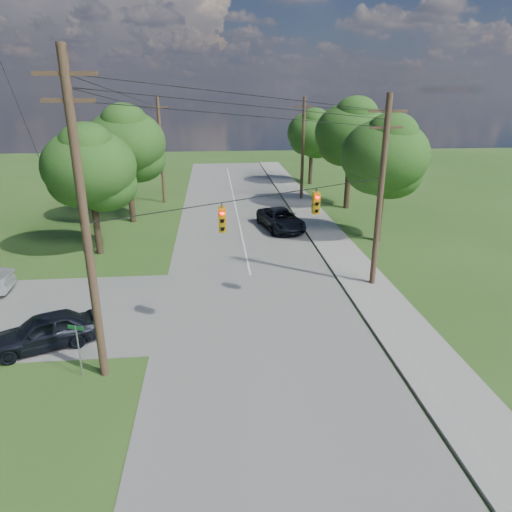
{
  "coord_description": "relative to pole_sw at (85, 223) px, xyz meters",
  "views": [
    {
      "loc": [
        -0.06,
        -15.5,
        10.62
      ],
      "look_at": [
        1.87,
        5.0,
        3.1
      ],
      "focal_mm": 32.0,
      "sensor_mm": 36.0,
      "label": 1
    }
  ],
  "objects": [
    {
      "name": "tree_e_near",
      "position": [
        16.6,
        15.6,
        0.02
      ],
      "size": [
        6.2,
        6.2,
        8.81
      ],
      "color": "#3F301F",
      "rests_on": "ground"
    },
    {
      "name": "power_lines",
      "position": [
        6.1,
        11.14,
        2.93
      ],
      "size": [
        13.93,
        29.62,
        4.93
      ],
      "color": "black",
      "rests_on": "ground"
    },
    {
      "name": "sidewalk_east",
      "position": [
        13.3,
        4.6,
        -6.17
      ],
      "size": [
        2.6,
        100.0,
        0.12
      ],
      "primitive_type": "cube",
      "color": "gray",
      "rests_on": "ground"
    },
    {
      "name": "pole_north_e",
      "position": [
        13.5,
        29.6,
        -1.1
      ],
      "size": [
        2.0,
        0.32,
        10.0
      ],
      "color": "brown",
      "rests_on": "ground"
    },
    {
      "name": "street_name_sign",
      "position": [
        -0.84,
        -0.05,
        -4.77
      ],
      "size": [
        0.63,
        0.27,
        2.23
      ],
      "rotation": [
        0.0,
        0.0,
        -0.37
      ],
      "color": "#96989C",
      "rests_on": "ground"
    },
    {
      "name": "car_main_north",
      "position": [
        9.85,
        19.17,
        -5.4
      ],
      "size": [
        3.75,
        6.17,
        1.6
      ],
      "primitive_type": "imported",
      "rotation": [
        0.0,
        0.0,
        0.2
      ],
      "color": "black",
      "rests_on": "main_road"
    },
    {
      "name": "tree_e_far",
      "position": [
        16.1,
        37.6,
        -0.31
      ],
      "size": [
        5.8,
        5.8,
        8.32
      ],
      "color": "#3F301F",
      "rests_on": "ground"
    },
    {
      "name": "tree_w_mid",
      "position": [
        -2.4,
        22.6,
        0.35
      ],
      "size": [
        6.4,
        6.4,
        9.22
      ],
      "color": "#3F301F",
      "rests_on": "ground"
    },
    {
      "name": "main_road",
      "position": [
        6.6,
        4.6,
        -6.21
      ],
      "size": [
        10.0,
        100.0,
        0.03
      ],
      "primitive_type": "cube",
      "color": "gray",
      "rests_on": "ground"
    },
    {
      "name": "pole_ne",
      "position": [
        13.5,
        7.6,
        -0.76
      ],
      "size": [
        2.0,
        0.32,
        10.5
      ],
      "color": "brown",
      "rests_on": "ground"
    },
    {
      "name": "tree_w_near",
      "position": [
        -3.4,
        14.6,
        -0.3
      ],
      "size": [
        6.0,
        6.0,
        8.4
      ],
      "color": "#3F301F",
      "rests_on": "ground"
    },
    {
      "name": "pole_sw",
      "position": [
        0.0,
        0.0,
        0.0
      ],
      "size": [
        2.0,
        0.32,
        12.0
      ],
      "color": "brown",
      "rests_on": "ground"
    },
    {
      "name": "ground",
      "position": [
        4.6,
        -0.4,
        -6.23
      ],
      "size": [
        140.0,
        140.0,
        0.0
      ],
      "primitive_type": "plane",
      "color": "#2B4E1A",
      "rests_on": "ground"
    },
    {
      "name": "traffic_signals",
      "position": [
        7.15,
        4.03,
        -0.73
      ],
      "size": [
        4.91,
        3.27,
        1.05
      ],
      "color": "#C4900B",
      "rests_on": "ground"
    },
    {
      "name": "tree_e_mid",
      "position": [
        17.1,
        25.6,
        0.68
      ],
      "size": [
        6.6,
        6.6,
        9.64
      ],
      "color": "#3F301F",
      "rests_on": "ground"
    },
    {
      "name": "tree_w_far",
      "position": [
        -4.4,
        32.6,
        0.02
      ],
      "size": [
        6.0,
        6.0,
        8.73
      ],
      "color": "#3F301F",
      "rests_on": "ground"
    },
    {
      "name": "pole_north_w",
      "position": [
        -0.4,
        29.6,
        -1.1
      ],
      "size": [
        2.0,
        0.32,
        10.0
      ],
      "color": "brown",
      "rests_on": "ground"
    },
    {
      "name": "car_cross_dark",
      "position": [
        -2.98,
        2.3,
        -5.43
      ],
      "size": [
        4.84,
        3.4,
        1.53
      ],
      "primitive_type": "imported",
      "rotation": [
        0.0,
        0.0,
        -1.17
      ],
      "color": "black",
      "rests_on": "cross_road"
    }
  ]
}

